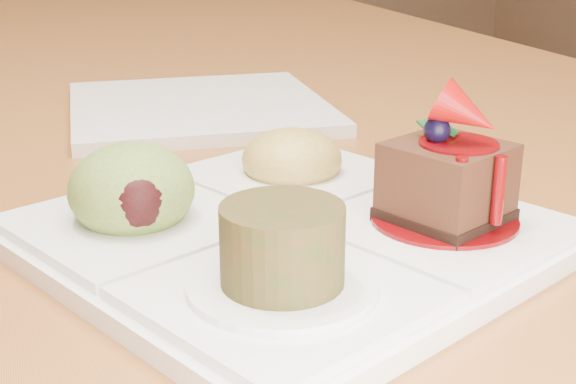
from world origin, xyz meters
name	(u,v)px	position (x,y,z in m)	size (l,w,h in m)	color
dining_table	(174,108)	(0.00, 0.00, 0.68)	(1.00, 1.80, 0.75)	#A26029
sampler_plate	(281,214)	(-0.07, -0.63, 0.77)	(0.35, 0.35, 0.10)	white
second_plate	(199,108)	(-0.04, -0.30, 0.76)	(0.24, 0.24, 0.01)	white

